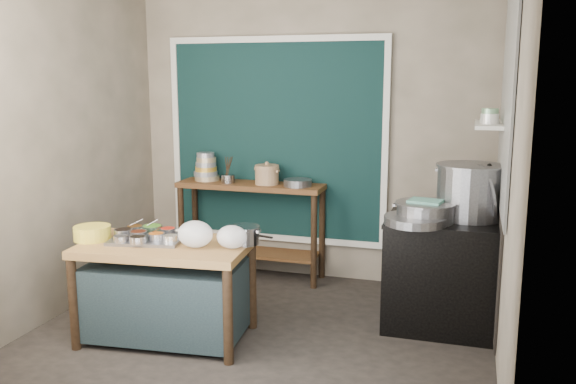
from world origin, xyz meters
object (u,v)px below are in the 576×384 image
(saucepan, at_px, (244,235))
(steamer, at_px, (425,212))
(stock_pot, at_px, (470,191))
(prep_table, at_px, (166,291))
(ceramic_crock, at_px, (267,176))
(condiment_tray, at_px, (148,239))
(stove_block, at_px, (444,275))
(yellow_basin, at_px, (92,233))
(back_counter, at_px, (251,230))
(utensil_cup, at_px, (228,179))

(saucepan, xyz_separation_m, steamer, (1.27, 0.55, 0.14))
(saucepan, distance_m, steamer, 1.39)
(stock_pot, relative_size, steamer, 1.17)
(prep_table, height_order, ceramic_crock, ceramic_crock)
(condiment_tray, bearing_deg, stock_pot, 21.43)
(stove_block, relative_size, stock_pot, 1.65)
(yellow_basin, distance_m, saucepan, 1.17)
(saucepan, bearing_deg, yellow_basin, -152.71)
(prep_table, xyz_separation_m, saucepan, (0.57, 0.17, 0.44))
(prep_table, relative_size, saucepan, 5.10)
(prep_table, bearing_deg, saucepan, 11.35)
(prep_table, relative_size, condiment_tray, 2.33)
(back_counter, height_order, utensil_cup, utensil_cup)
(back_counter, xyz_separation_m, steamer, (1.74, -0.86, 0.48))
(prep_table, xyz_separation_m, stock_pot, (2.16, 0.94, 0.72))
(steamer, bearing_deg, utensil_cup, 157.50)
(saucepan, bearing_deg, prep_table, -147.64)
(stove_block, bearing_deg, prep_table, -156.97)
(utensil_cup, bearing_deg, stove_block, -17.94)
(back_counter, distance_m, steamer, 2.00)
(back_counter, distance_m, ceramic_crock, 0.58)
(yellow_basin, xyz_separation_m, stock_pot, (2.74, 1.01, 0.29))
(prep_table, height_order, yellow_basin, yellow_basin)
(utensil_cup, relative_size, ceramic_crock, 0.54)
(yellow_basin, relative_size, stock_pot, 0.51)
(yellow_basin, relative_size, steamer, 0.60)
(back_counter, bearing_deg, ceramic_crock, -4.11)
(condiment_tray, relative_size, saucepan, 2.19)
(back_counter, distance_m, stock_pot, 2.24)
(saucepan, bearing_deg, stock_pot, 41.66)
(condiment_tray, xyz_separation_m, utensil_cup, (0.04, 1.50, 0.23))
(saucepan, xyz_separation_m, utensil_cup, (-0.69, 1.37, 0.17))
(stove_block, distance_m, stock_pot, 0.69)
(back_counter, xyz_separation_m, ceramic_crock, (0.17, -0.01, 0.56))
(ceramic_crock, relative_size, stock_pot, 0.45)
(stove_block, distance_m, yellow_basin, 2.76)
(stock_pot, bearing_deg, stove_block, -149.52)
(prep_table, distance_m, steamer, 2.06)
(stove_block, relative_size, steamer, 1.93)
(stove_block, height_order, stock_pot, stock_pot)
(back_counter, height_order, yellow_basin, back_counter)
(condiment_tray, distance_m, utensil_cup, 1.52)
(prep_table, relative_size, yellow_basin, 4.50)
(yellow_basin, bearing_deg, utensil_cup, 74.01)
(stove_block, distance_m, ceramic_crock, 1.97)
(prep_table, relative_size, back_counter, 0.86)
(yellow_basin, bearing_deg, saucepan, 11.58)
(stove_block, xyz_separation_m, stock_pot, (0.16, 0.09, 0.67))
(stock_pot, bearing_deg, steamer, -145.44)
(back_counter, bearing_deg, utensil_cup, -168.43)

